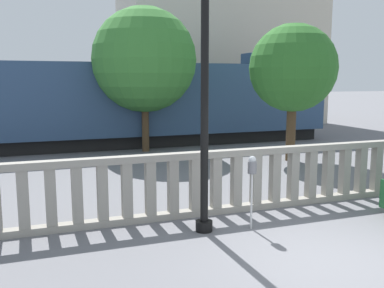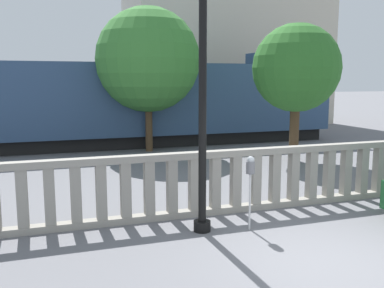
% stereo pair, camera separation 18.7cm
% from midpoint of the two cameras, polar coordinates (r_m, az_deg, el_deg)
% --- Properties ---
extents(ground_plane, '(160.00, 160.00, 0.00)m').
position_cam_midpoint_polar(ground_plane, '(7.30, 18.33, -14.97)').
color(ground_plane, slate).
extents(balustrade, '(14.72, 0.24, 1.38)m').
position_cam_midpoint_polar(balustrade, '(9.47, 7.73, -4.78)').
color(balustrade, gray).
rests_on(balustrade, ground).
extents(lamppost, '(0.40, 0.40, 5.91)m').
position_cam_midpoint_polar(lamppost, '(7.85, 2.15, 13.13)').
color(lamppost, black).
rests_on(lamppost, ground).
extents(parking_meter, '(0.17, 0.17, 1.44)m').
position_cam_midpoint_polar(parking_meter, '(8.20, 8.45, -3.57)').
color(parking_meter, silver).
rests_on(parking_meter, ground).
extents(train_near, '(25.52, 3.03, 4.14)m').
position_cam_midpoint_polar(train_near, '(18.51, -18.40, 5.05)').
color(train_near, black).
rests_on(train_near, ground).
extents(train_far, '(23.76, 2.63, 4.43)m').
position_cam_midpoint_polar(train_far, '(29.77, -13.91, 6.69)').
color(train_far, black).
rests_on(train_far, ground).
extents(building_block, '(12.65, 6.07, 9.73)m').
position_cam_midpoint_polar(building_block, '(28.77, 4.82, 12.55)').
color(building_block, beige).
rests_on(building_block, ground).
extents(tree_left, '(3.05, 3.05, 4.79)m').
position_cam_midpoint_polar(tree_left, '(15.42, 14.09, 9.76)').
color(tree_left, '#4C3823').
rests_on(tree_left, ground).
extents(tree_right, '(4.10, 4.10, 5.68)m').
position_cam_midpoint_polar(tree_right, '(17.14, -5.58, 11.09)').
color(tree_right, '#4C3823').
rests_on(tree_right, ground).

